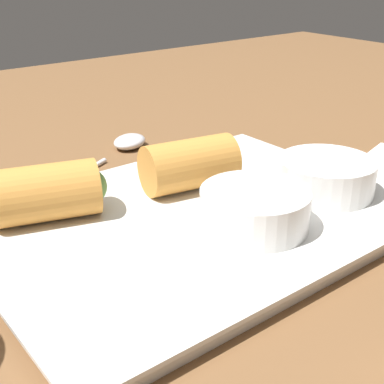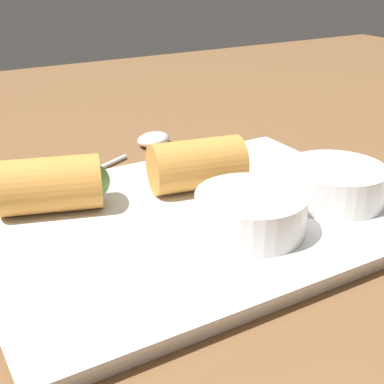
% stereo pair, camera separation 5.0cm
% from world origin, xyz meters
% --- Properties ---
extents(table_surface, '(1.80, 1.40, 0.02)m').
position_xyz_m(table_surface, '(0.00, 0.00, 0.01)').
color(table_surface, brown).
rests_on(table_surface, ground).
extents(serving_plate, '(0.33, 0.24, 0.01)m').
position_xyz_m(serving_plate, '(0.03, -0.00, 0.03)').
color(serving_plate, silver).
rests_on(serving_plate, table_surface).
extents(roll_front_left, '(0.09, 0.06, 0.04)m').
position_xyz_m(roll_front_left, '(-0.00, -0.04, 0.06)').
color(roll_front_left, '#C68438').
rests_on(roll_front_left, serving_plate).
extents(roll_front_right, '(0.09, 0.06, 0.04)m').
position_xyz_m(roll_front_right, '(0.12, -0.06, 0.06)').
color(roll_front_right, '#C68438').
rests_on(roll_front_right, serving_plate).
extents(dipping_bowl_near, '(0.08, 0.08, 0.03)m').
position_xyz_m(dipping_bowl_near, '(0.01, 0.05, 0.05)').
color(dipping_bowl_near, white).
rests_on(dipping_bowl_near, serving_plate).
extents(dipping_bowl_far, '(0.08, 0.08, 0.03)m').
position_xyz_m(dipping_bowl_far, '(-0.08, 0.04, 0.05)').
color(dipping_bowl_far, white).
rests_on(dipping_bowl_far, serving_plate).
extents(spoon, '(0.17, 0.10, 0.01)m').
position_xyz_m(spoon, '(-0.02, -0.19, 0.03)').
color(spoon, silver).
rests_on(spoon, table_surface).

